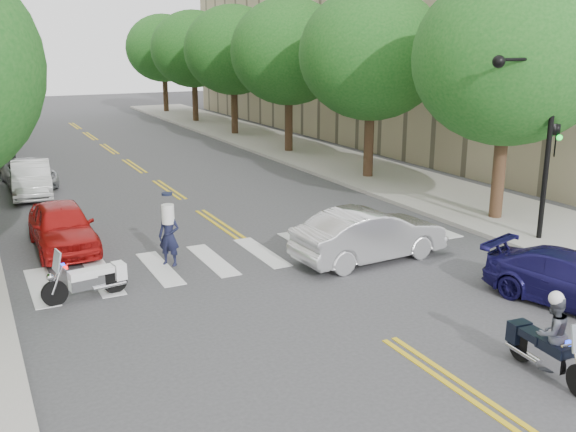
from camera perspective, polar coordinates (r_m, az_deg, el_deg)
ground at (r=13.95m, az=8.98°, el=-10.79°), size 140.00×140.00×0.00m
sidewalk_right at (r=36.79m, az=1.04°, el=5.82°), size 5.00×60.00×0.15m
tree_r_0 at (r=22.90m, az=19.03°, el=13.11°), size 6.40×6.40×8.45m
tree_r_1 at (r=29.08m, az=7.45°, el=14.06°), size 6.40×6.40×8.45m
tree_r_2 at (r=35.98m, az=0.06°, el=14.38°), size 6.40×6.40×8.45m
tree_r_3 at (r=43.27m, az=-4.90°, el=14.47°), size 6.40×6.40×8.45m
tree_r_4 at (r=50.77m, az=-8.42°, el=14.46°), size 6.40×6.40×8.45m
tree_r_5 at (r=58.40m, az=-11.02°, el=14.43°), size 6.40×6.40×8.45m
traffic_signal_pole at (r=20.53m, az=21.45°, el=7.59°), size 2.82×0.42×6.00m
motorcycle_police at (r=13.03m, az=22.22°, el=-10.03°), size 0.75×2.12×1.72m
motorcycle_parked at (r=16.46m, az=-16.99°, el=-5.39°), size 2.08×0.66×1.35m
officer_standing at (r=18.17m, az=-10.53°, el=-1.78°), size 0.73×0.71×1.68m
convertible at (r=18.46m, az=7.27°, el=-1.66°), size 4.66×1.86×1.51m
sedan_blue at (r=16.64m, az=24.22°, el=-5.30°), size 2.90×4.63×1.25m
parked_car_a at (r=20.42m, az=-19.44°, el=-0.87°), size 1.73×4.25×1.44m
parked_car_b at (r=28.10m, az=-21.84°, el=3.08°), size 1.80×4.32×1.39m
parked_car_c at (r=30.17m, az=-22.08°, el=3.60°), size 2.24×4.33×1.16m
parked_car_e at (r=43.38m, az=-24.12°, el=6.67°), size 1.67×3.71×1.24m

